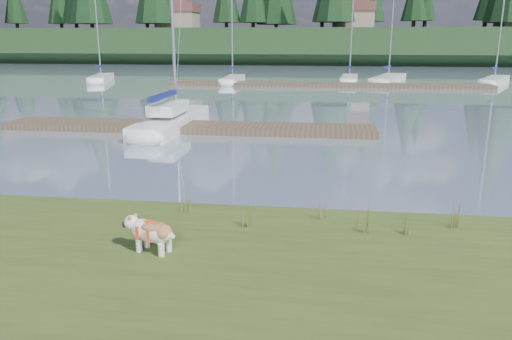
# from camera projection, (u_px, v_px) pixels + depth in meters

# --- Properties ---
(ground) EXTENTS (200.00, 200.00, 0.00)m
(ground) POSITION_uv_depth(u_px,v_px,m) (302.00, 86.00, 41.15)
(ground) COLOR #8293A9
(ground) RESTS_ON ground
(bank) EXTENTS (60.00, 9.00, 0.35)m
(bank) POSITION_uv_depth(u_px,v_px,m) (179.00, 326.00, 6.64)
(bank) COLOR #3C4E1D
(bank) RESTS_ON ground
(ridge) EXTENTS (200.00, 20.00, 5.00)m
(ridge) POSITION_uv_depth(u_px,v_px,m) (314.00, 46.00, 81.69)
(ridge) COLOR black
(ridge) RESTS_ON ground
(bulldog) EXTENTS (1.00, 0.57, 0.59)m
(bulldog) POSITION_uv_depth(u_px,v_px,m) (152.00, 231.00, 8.45)
(bulldog) COLOR silver
(bulldog) RESTS_ON bank
(sailboat_main) EXTENTS (1.69, 8.05, 11.64)m
(sailboat_main) POSITION_uv_depth(u_px,v_px,m) (176.00, 117.00, 22.63)
(sailboat_main) COLOR white
(sailboat_main) RESTS_ON ground
(dock_near) EXTENTS (16.00, 2.00, 0.30)m
(dock_near) POSITION_uv_depth(u_px,v_px,m) (187.00, 127.00, 21.53)
(dock_near) COLOR #4C3D2C
(dock_near) RESTS_ON ground
(dock_far) EXTENTS (26.00, 2.20, 0.30)m
(dock_far) POSITION_uv_depth(u_px,v_px,m) (327.00, 85.00, 40.86)
(dock_far) COLOR #4C3D2C
(dock_far) RESTS_ON ground
(sailboat_bg_0) EXTENTS (3.23, 7.27, 10.46)m
(sailboat_bg_0) POSITION_uv_depth(u_px,v_px,m) (102.00, 77.00, 46.09)
(sailboat_bg_0) COLOR white
(sailboat_bg_0) RESTS_ON ground
(sailboat_bg_1) EXTENTS (1.58, 7.08, 10.61)m
(sailboat_bg_1) POSITION_uv_depth(u_px,v_px,m) (234.00, 79.00, 44.52)
(sailboat_bg_1) COLOR white
(sailboat_bg_1) RESTS_ON ground
(sailboat_bg_2) EXTENTS (1.88, 7.04, 10.57)m
(sailboat_bg_2) POSITION_uv_depth(u_px,v_px,m) (350.00, 78.00, 45.08)
(sailboat_bg_2) COLOR white
(sailboat_bg_2) RESTS_ON ground
(sailboat_bg_3) EXTENTS (4.47, 9.20, 13.23)m
(sailboat_bg_3) POSITION_uv_depth(u_px,v_px,m) (390.00, 78.00, 45.57)
(sailboat_bg_3) COLOR white
(sailboat_bg_3) RESTS_ON ground
(sailboat_bg_4) EXTENTS (4.65, 7.46, 11.21)m
(sailboat_bg_4) POSITION_uv_depth(u_px,v_px,m) (496.00, 80.00, 43.61)
(sailboat_bg_4) COLOR white
(sailboat_bg_4) RESTS_ON ground
(weed_0) EXTENTS (0.17, 0.14, 0.54)m
(weed_0) POSITION_uv_depth(u_px,v_px,m) (246.00, 215.00, 9.62)
(weed_0) COLOR #475B23
(weed_0) RESTS_ON bank
(weed_1) EXTENTS (0.17, 0.14, 0.54)m
(weed_1) POSITION_uv_depth(u_px,v_px,m) (323.00, 209.00, 9.99)
(weed_1) COLOR #475B23
(weed_1) RESTS_ON bank
(weed_2) EXTENTS (0.17, 0.14, 0.69)m
(weed_2) POSITION_uv_depth(u_px,v_px,m) (364.00, 218.00, 9.28)
(weed_2) COLOR #475B23
(weed_2) RESTS_ON bank
(weed_3) EXTENTS (0.17, 0.14, 0.47)m
(weed_3) POSITION_uv_depth(u_px,v_px,m) (187.00, 203.00, 10.39)
(weed_3) COLOR #475B23
(weed_3) RESTS_ON bank
(weed_4) EXTENTS (0.17, 0.14, 0.43)m
(weed_4) POSITION_uv_depth(u_px,v_px,m) (405.00, 225.00, 9.23)
(weed_4) COLOR #475B23
(weed_4) RESTS_ON bank
(weed_5) EXTENTS (0.17, 0.14, 0.56)m
(weed_5) POSITION_uv_depth(u_px,v_px,m) (454.00, 215.00, 9.60)
(weed_5) COLOR #475B23
(weed_5) RESTS_ON bank
(mud_lip) EXTENTS (60.00, 0.50, 0.14)m
(mud_lip) POSITION_uv_depth(u_px,v_px,m) (236.00, 219.00, 10.88)
(mud_lip) COLOR #33281C
(mud_lip) RESTS_ON ground
(house_0) EXTENTS (6.30, 5.30, 4.65)m
(house_0) POSITION_uv_depth(u_px,v_px,m) (178.00, 16.00, 80.43)
(house_0) COLOR gray
(house_0) RESTS_ON ridge
(house_1) EXTENTS (6.30, 5.30, 4.65)m
(house_1) POSITION_uv_depth(u_px,v_px,m) (354.00, 15.00, 77.76)
(house_1) COLOR gray
(house_1) RESTS_ON ridge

